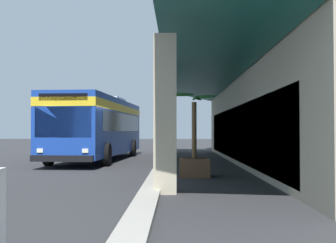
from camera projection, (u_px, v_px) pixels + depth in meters
ground at (275, 168)px, 16.70m from camera, size 120.00×120.00×0.00m
curb_strip at (163, 162)px, 18.92m from camera, size 28.91×0.50×0.12m
transit_bus at (99, 124)px, 21.25m from camera, size 11.34×3.27×3.34m
potted_palm at (194, 159)px, 13.43m from camera, size 2.02×1.67×2.78m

